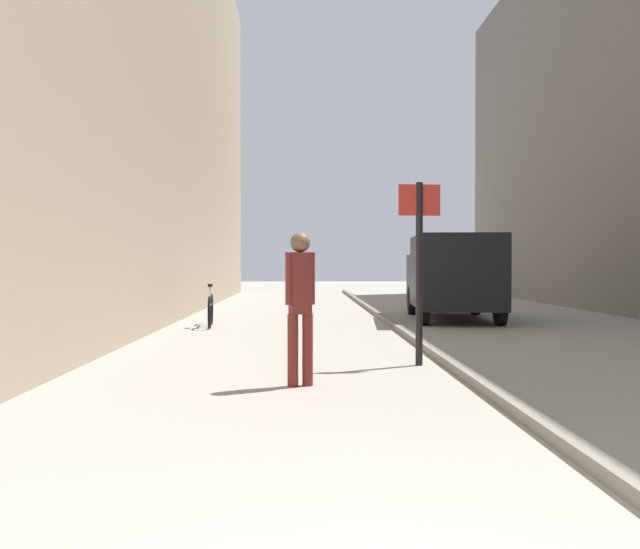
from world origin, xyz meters
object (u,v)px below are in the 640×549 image
object	(u,v)px
delivery_van	(452,274)
street_sign_post	(419,257)
pedestrian_main_foreground	(300,297)
bicycle_leaning	(211,310)

from	to	relation	value
delivery_van	street_sign_post	world-z (taller)	street_sign_post
delivery_van	street_sign_post	bearing A→B (deg)	-101.23
delivery_van	pedestrian_main_foreground	bearing A→B (deg)	-107.87
street_sign_post	pedestrian_main_foreground	bearing A→B (deg)	39.45
pedestrian_main_foreground	delivery_van	world-z (taller)	delivery_van
pedestrian_main_foreground	bicycle_leaning	world-z (taller)	pedestrian_main_foreground
delivery_van	bicycle_leaning	xyz separation A→B (m)	(-5.97, -1.81, -0.78)
delivery_van	bicycle_leaning	world-z (taller)	delivery_van
delivery_van	street_sign_post	distance (m)	8.23
delivery_van	street_sign_post	size ratio (longest dim) A/B	1.93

